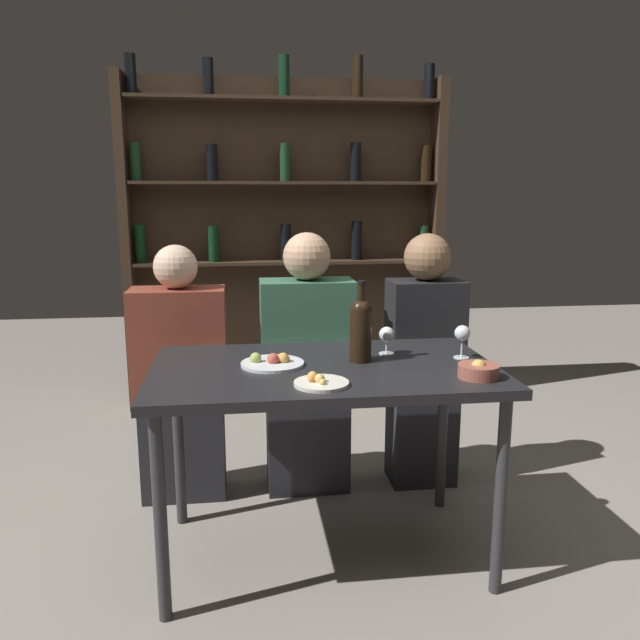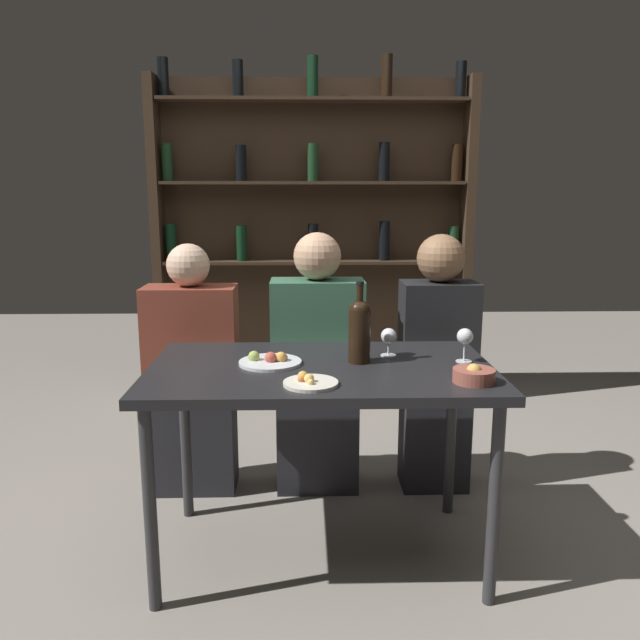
{
  "view_description": "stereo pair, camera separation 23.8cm",
  "coord_description": "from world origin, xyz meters",
  "px_view_note": "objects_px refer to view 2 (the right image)",
  "views": [
    {
      "loc": [
        -0.3,
        -2.2,
        1.4
      ],
      "look_at": [
        0.0,
        0.11,
        0.92
      ],
      "focal_mm": 35.0,
      "sensor_mm": 36.0,
      "label": 1
    },
    {
      "loc": [
        -0.06,
        -2.22,
        1.4
      ],
      "look_at": [
        0.0,
        0.11,
        0.92
      ],
      "focal_mm": 35.0,
      "sensor_mm": 36.0,
      "label": 2
    }
  ],
  "objects_px": {
    "wine_glass_1": "(465,338)",
    "food_plate_0": "(270,361)",
    "seated_person_right": "(437,369)",
    "food_plate_1": "(310,382)",
    "wine_bottle": "(359,328)",
    "seated_person_left": "(193,378)",
    "wine_glass_0": "(389,337)",
    "snack_bowl": "(474,375)",
    "seated_person_center": "(318,371)"
  },
  "relations": [
    {
      "from": "wine_glass_0",
      "to": "wine_bottle",
      "type": "bearing_deg",
      "value": -143.41
    },
    {
      "from": "wine_bottle",
      "to": "food_plate_1",
      "type": "height_order",
      "value": "wine_bottle"
    },
    {
      "from": "wine_bottle",
      "to": "seated_person_center",
      "type": "height_order",
      "value": "seated_person_center"
    },
    {
      "from": "seated_person_right",
      "to": "wine_glass_0",
      "type": "bearing_deg",
      "value": -123.43
    },
    {
      "from": "snack_bowl",
      "to": "food_plate_1",
      "type": "bearing_deg",
      "value": -178.59
    },
    {
      "from": "wine_glass_1",
      "to": "food_plate_1",
      "type": "height_order",
      "value": "wine_glass_1"
    },
    {
      "from": "wine_glass_1",
      "to": "food_plate_0",
      "type": "relative_size",
      "value": 0.55
    },
    {
      "from": "wine_glass_0",
      "to": "seated_person_center",
      "type": "bearing_deg",
      "value": 121.36
    },
    {
      "from": "wine_glass_1",
      "to": "seated_person_right",
      "type": "height_order",
      "value": "seated_person_right"
    },
    {
      "from": "wine_glass_1",
      "to": "seated_person_right",
      "type": "xyz_separation_m",
      "value": [
        0.02,
        0.54,
        -0.27
      ]
    },
    {
      "from": "seated_person_left",
      "to": "seated_person_right",
      "type": "height_order",
      "value": "seated_person_right"
    },
    {
      "from": "food_plate_0",
      "to": "seated_person_right",
      "type": "distance_m",
      "value": 0.95
    },
    {
      "from": "seated_person_right",
      "to": "seated_person_left",
      "type": "bearing_deg",
      "value": -180.0
    },
    {
      "from": "wine_bottle",
      "to": "seated_person_right",
      "type": "bearing_deg",
      "value": 52.11
    },
    {
      "from": "food_plate_0",
      "to": "seated_person_left",
      "type": "relative_size",
      "value": 0.2
    },
    {
      "from": "wine_bottle",
      "to": "wine_glass_1",
      "type": "relative_size",
      "value": 2.38
    },
    {
      "from": "wine_glass_0",
      "to": "seated_person_center",
      "type": "height_order",
      "value": "seated_person_center"
    },
    {
      "from": "food_plate_0",
      "to": "snack_bowl",
      "type": "xyz_separation_m",
      "value": [
        0.7,
        -0.25,
        0.01
      ]
    },
    {
      "from": "wine_glass_0",
      "to": "wine_glass_1",
      "type": "distance_m",
      "value": 0.29
    },
    {
      "from": "wine_bottle",
      "to": "wine_glass_1",
      "type": "distance_m",
      "value": 0.4
    },
    {
      "from": "wine_glass_0",
      "to": "seated_person_left",
      "type": "distance_m",
      "value": 1.0
    },
    {
      "from": "wine_bottle",
      "to": "wine_glass_1",
      "type": "bearing_deg",
      "value": -0.87
    },
    {
      "from": "wine_bottle",
      "to": "seated_person_left",
      "type": "distance_m",
      "value": 0.97
    },
    {
      "from": "wine_glass_0",
      "to": "wine_glass_1",
      "type": "bearing_deg",
      "value": -19.56
    },
    {
      "from": "wine_glass_1",
      "to": "food_plate_1",
      "type": "distance_m",
      "value": 0.65
    },
    {
      "from": "wine_glass_0",
      "to": "seated_person_left",
      "type": "xyz_separation_m",
      "value": [
        -0.85,
        0.44,
        -0.29
      ]
    },
    {
      "from": "wine_glass_1",
      "to": "food_plate_0",
      "type": "distance_m",
      "value": 0.74
    },
    {
      "from": "wine_bottle",
      "to": "food_plate_1",
      "type": "relative_size",
      "value": 1.67
    },
    {
      "from": "food_plate_0",
      "to": "seated_person_left",
      "type": "height_order",
      "value": "seated_person_left"
    },
    {
      "from": "food_plate_1",
      "to": "seated_person_left",
      "type": "relative_size",
      "value": 0.16
    },
    {
      "from": "snack_bowl",
      "to": "seated_person_right",
      "type": "height_order",
      "value": "seated_person_right"
    },
    {
      "from": "food_plate_0",
      "to": "seated_person_right",
      "type": "bearing_deg",
      "value": 36.18
    },
    {
      "from": "snack_bowl",
      "to": "wine_glass_0",
      "type": "bearing_deg",
      "value": 124.19
    },
    {
      "from": "wine_bottle",
      "to": "wine_glass_0",
      "type": "height_order",
      "value": "wine_bottle"
    },
    {
      "from": "food_plate_0",
      "to": "seated_person_right",
      "type": "relative_size",
      "value": 0.19
    },
    {
      "from": "seated_person_left",
      "to": "wine_glass_0",
      "type": "bearing_deg",
      "value": -27.4
    },
    {
      "from": "wine_glass_1",
      "to": "seated_person_center",
      "type": "distance_m",
      "value": 0.81
    },
    {
      "from": "food_plate_0",
      "to": "seated_person_center",
      "type": "bearing_deg",
      "value": 70.91
    },
    {
      "from": "wine_glass_1",
      "to": "seated_person_left",
      "type": "relative_size",
      "value": 0.11
    },
    {
      "from": "wine_bottle",
      "to": "wine_glass_1",
      "type": "xyz_separation_m",
      "value": [
        0.4,
        -0.01,
        -0.04
      ]
    },
    {
      "from": "wine_glass_0",
      "to": "snack_bowl",
      "type": "relative_size",
      "value": 0.78
    },
    {
      "from": "wine_glass_0",
      "to": "food_plate_0",
      "type": "distance_m",
      "value": 0.47
    },
    {
      "from": "wine_glass_1",
      "to": "wine_glass_0",
      "type": "bearing_deg",
      "value": 160.44
    },
    {
      "from": "wine_glass_1",
      "to": "food_plate_1",
      "type": "xyz_separation_m",
      "value": [
        -0.59,
        -0.27,
        -0.08
      ]
    },
    {
      "from": "food_plate_0",
      "to": "wine_bottle",
      "type": "bearing_deg",
      "value": 2.71
    },
    {
      "from": "food_plate_1",
      "to": "seated_person_center",
      "type": "height_order",
      "value": "seated_person_center"
    },
    {
      "from": "snack_bowl",
      "to": "seated_person_right",
      "type": "bearing_deg",
      "value": 86.47
    },
    {
      "from": "seated_person_left",
      "to": "seated_person_center",
      "type": "bearing_deg",
      "value": 0.0
    },
    {
      "from": "wine_glass_1",
      "to": "seated_person_left",
      "type": "bearing_deg",
      "value": 154.43
    },
    {
      "from": "wine_bottle",
      "to": "seated_person_center",
      "type": "distance_m",
      "value": 0.64
    }
  ]
}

